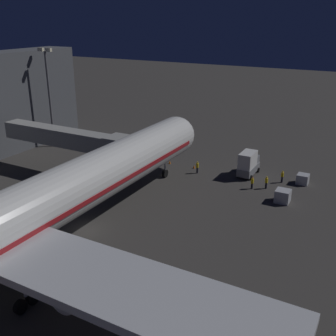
% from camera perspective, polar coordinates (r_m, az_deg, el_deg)
% --- Properties ---
extents(ground_plane, '(320.00, 320.00, 0.00)m').
position_cam_1_polar(ground_plane, '(46.88, -11.62, -8.66)').
color(ground_plane, '#383533').
extents(airliner_at_gate, '(51.98, 69.95, 17.79)m').
position_cam_1_polar(airliner_at_gate, '(38.23, -22.06, -7.50)').
color(airliner_at_gate, silver).
rests_on(airliner_at_gate, ground_plane).
extents(jet_bridge, '(22.80, 3.40, 7.19)m').
position_cam_1_polar(jet_bridge, '(61.04, -13.19, 3.98)').
color(jet_bridge, '#9E9E99').
rests_on(jet_bridge, ground_plane).
extents(apron_floodlight_mast, '(2.90, 0.50, 17.56)m').
position_cam_1_polar(apron_floodlight_mast, '(75.56, -16.47, 10.40)').
color(apron_floodlight_mast, '#59595E').
rests_on(apron_floodlight_mast, ground_plane).
extents(cargo_truck_aft, '(2.36, 5.11, 3.74)m').
position_cam_1_polar(cargo_truck_aft, '(61.85, 11.29, 0.66)').
color(cargo_truck_aft, slate).
rests_on(cargo_truck_aft, ground_plane).
extents(baggage_container_near_belt, '(1.60, 1.65, 1.43)m').
position_cam_1_polar(baggage_container_near_belt, '(61.04, 18.49, -1.49)').
color(baggage_container_near_belt, '#B7BABF').
rests_on(baggage_container_near_belt, ground_plane).
extents(baggage_container_mid_row, '(1.81, 1.84, 1.68)m').
position_cam_1_polar(baggage_container_mid_row, '(54.30, 15.90, -3.83)').
color(baggage_container_mid_row, '#B7BABF').
rests_on(baggage_container_mid_row, ground_plane).
extents(ground_crew_near_nose_gear, '(0.40, 0.40, 1.80)m').
position_cam_1_polar(ground_crew_near_nose_gear, '(60.46, 15.83, -1.12)').
color(ground_crew_near_nose_gear, black).
rests_on(ground_crew_near_nose_gear, ground_plane).
extents(ground_crew_by_belt_loader, '(0.40, 0.40, 1.90)m').
position_cam_1_polar(ground_crew_by_belt_loader, '(61.79, 4.16, 0.18)').
color(ground_crew_by_belt_loader, black).
rests_on(ground_crew_by_belt_loader, ground_plane).
extents(ground_crew_marshaller_fwd, '(0.40, 0.40, 1.82)m').
position_cam_1_polar(ground_crew_marshaller_fwd, '(57.80, 13.72, -1.92)').
color(ground_crew_marshaller_fwd, black).
rests_on(ground_crew_marshaller_fwd, ground_plane).
extents(ground_crew_under_port_wing, '(0.40, 0.40, 1.78)m').
position_cam_1_polar(ground_crew_under_port_wing, '(57.29, 11.80, -1.99)').
color(ground_crew_under_port_wing, black).
rests_on(ground_crew_under_port_wing, ground_plane).
extents(traffic_cone_nose_port, '(0.36, 0.36, 0.55)m').
position_cam_1_polar(traffic_cone_nose_port, '(64.00, 3.70, 0.19)').
color(traffic_cone_nose_port, orange).
rests_on(traffic_cone_nose_port, ground_plane).
extents(traffic_cone_nose_starboard, '(0.36, 0.36, 0.55)m').
position_cam_1_polar(traffic_cone_nose_starboard, '(65.87, 0.24, 0.84)').
color(traffic_cone_nose_starboard, orange).
rests_on(traffic_cone_nose_starboard, ground_plane).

